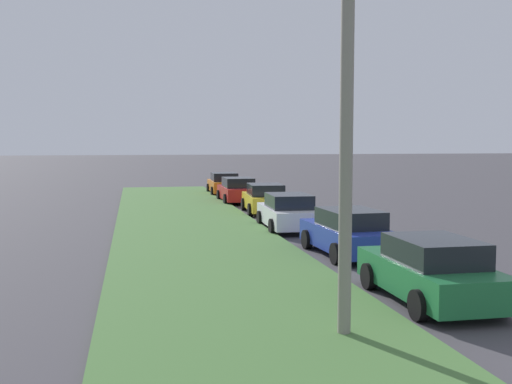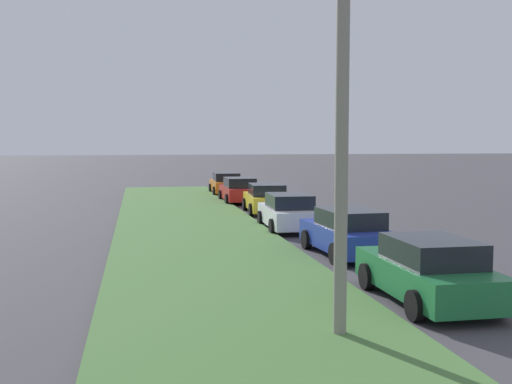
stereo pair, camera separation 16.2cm
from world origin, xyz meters
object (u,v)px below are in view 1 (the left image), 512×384
parked_car_red (238,190)px  parked_car_orange (224,184)px  parked_car_blue (348,233)px  streetlight (367,96)px  parked_car_yellow (265,199)px  parked_car_white (288,212)px  parked_car_green (431,271)px

parked_car_red → parked_car_orange: same height
parked_car_blue → streetlight: bearing=159.7°
parked_car_blue → parked_car_yellow: bearing=-1.4°
parked_car_white → parked_car_blue: bearing=-173.3°
parked_car_white → parked_car_red: (11.20, 0.18, 0.00)m
parked_car_orange → parked_car_white: bearing=-178.3°
parked_car_white → parked_car_yellow: bearing=-1.1°
parked_car_green → parked_car_red: size_ratio=1.00×
streetlight → parked_car_orange: bearing=-3.5°
parked_car_white → streetlight: 14.24m
parked_car_green → parked_car_orange: bearing=1.4°
parked_car_blue → parked_car_red: same height
parked_car_green → parked_car_red: (22.67, 0.55, 0.00)m
parked_car_white → parked_car_red: size_ratio=1.01×
parked_car_white → streetlight: streetlight is taller
parked_car_yellow → parked_car_red: same height
parked_car_yellow → parked_car_red: bearing=8.3°
parked_car_green → parked_car_yellow: same height
parked_car_red → streetlight: (-24.81, 1.85, 3.67)m
parked_car_red → parked_car_green: bearing=-178.9°
parked_car_green → parked_car_yellow: (17.25, 0.09, 0.00)m
parked_car_yellow → parked_car_red: 5.44m
parked_car_green → parked_car_yellow: bearing=0.5°
parked_car_blue → streetlight: streetlight is taller
parked_car_blue → parked_car_red: 16.94m
streetlight → parked_car_red: bearing=-4.3°
parked_car_blue → parked_car_orange: (22.50, 0.68, 0.00)m
parked_car_green → streetlight: (-2.14, 2.40, 3.67)m
parked_car_orange → parked_car_yellow: bearing=-176.5°
parked_car_green → parked_car_white: bearing=2.1°
parked_car_red → parked_car_blue: bearing=-178.0°
parked_car_yellow → streetlight: bearing=176.5°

